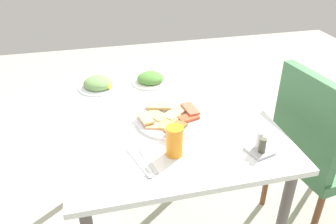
{
  "coord_description": "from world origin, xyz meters",
  "views": [
    {
      "loc": [
        1.31,
        -0.31,
        1.55
      ],
      "look_at": [
        0.02,
        0.0,
        0.76
      ],
      "focal_mm": 36.99,
      "sensor_mm": 36.0,
      "label": 1
    }
  ],
  "objects": [
    {
      "name": "soda_can",
      "position": [
        0.29,
        -0.04,
        0.79
      ],
      "size": [
        0.09,
        0.09,
        0.12
      ],
      "primitive_type": "cylinder",
      "rotation": [
        0.0,
        0.0,
        1.18
      ],
      "color": "orange",
      "rests_on": "dining_table"
    },
    {
      "name": "fork",
      "position": [
        0.31,
        -0.18,
        0.74
      ],
      "size": [
        0.19,
        0.07,
        0.0
      ],
      "primitive_type": "cube",
      "rotation": [
        0.0,
        0.0,
        0.3
      ],
      "color": "silver",
      "rests_on": "paper_napkin"
    },
    {
      "name": "spoon",
      "position": [
        0.31,
        -0.15,
        0.74
      ],
      "size": [
        0.17,
        0.05,
        0.0
      ],
      "primitive_type": "cube",
      "rotation": [
        0.0,
        0.0,
        0.22
      ],
      "color": "silver",
      "rests_on": "paper_napkin"
    },
    {
      "name": "dining_chair",
      "position": [
        0.14,
        0.74,
        0.53
      ],
      "size": [
        0.48,
        0.48,
        0.93
      ],
      "color": "#3B6C44",
      "rests_on": "ground_plane"
    },
    {
      "name": "salad_plate_rice",
      "position": [
        -0.35,
        -0.01,
        0.75
      ],
      "size": [
        0.2,
        0.2,
        0.06
      ],
      "color": "white",
      "rests_on": "dining_table"
    },
    {
      "name": "dining_table",
      "position": [
        0.0,
        0.0,
        0.65
      ],
      "size": [
        1.0,
        0.9,
        0.73
      ],
      "color": "white",
      "rests_on": "ground_plane"
    },
    {
      "name": "paper_napkin",
      "position": [
        0.31,
        -0.16,
        0.73
      ],
      "size": [
        0.2,
        0.2,
        0.0
      ],
      "primitive_type": "cube",
      "rotation": [
        0.0,
        0.0,
        -0.29
      ],
      "color": "white",
      "rests_on": "dining_table"
    },
    {
      "name": "salad_plate_greens",
      "position": [
        -0.35,
        -0.28,
        0.76
      ],
      "size": [
        0.21,
        0.21,
        0.06
      ],
      "color": "white",
      "rests_on": "dining_table"
    },
    {
      "name": "pide_platter",
      "position": [
        0.05,
        0.0,
        0.75
      ],
      "size": [
        0.31,
        0.3,
        0.04
      ],
      "color": "white",
      "rests_on": "dining_table"
    },
    {
      "name": "condiment_caddy",
      "position": [
        0.35,
        0.29,
        0.76
      ],
      "size": [
        0.11,
        0.11,
        0.08
      ],
      "color": "#B2B2B7",
      "rests_on": "dining_table"
    }
  ]
}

